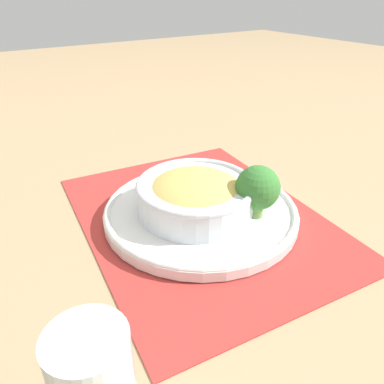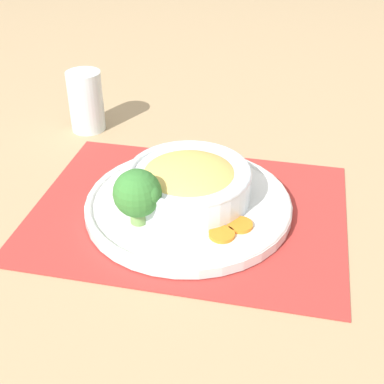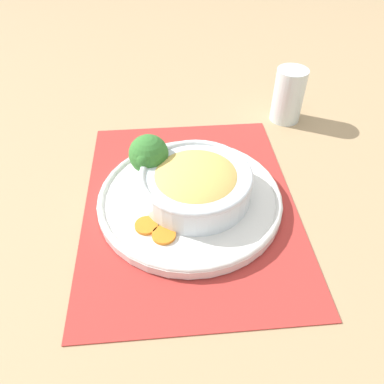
# 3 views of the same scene
# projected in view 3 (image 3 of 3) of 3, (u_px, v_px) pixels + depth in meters

# --- Properties ---
(ground_plane) EXTENTS (4.00, 4.00, 0.00)m
(ground_plane) POSITION_uv_depth(u_px,v_px,m) (190.00, 204.00, 0.66)
(ground_plane) COLOR tan
(placemat) EXTENTS (0.52, 0.41, 0.00)m
(placemat) POSITION_uv_depth(u_px,v_px,m) (190.00, 203.00, 0.66)
(placemat) COLOR #B2332D
(placemat) RESTS_ON ground_plane
(plate) EXTENTS (0.32, 0.32, 0.02)m
(plate) POSITION_uv_depth(u_px,v_px,m) (190.00, 198.00, 0.65)
(plate) COLOR white
(plate) RESTS_ON placemat
(bowl) EXTENTS (0.19, 0.19, 0.06)m
(bowl) POSITION_uv_depth(u_px,v_px,m) (196.00, 182.00, 0.63)
(bowl) COLOR silver
(bowl) RESTS_ON plate
(broccoli_floret) EXTENTS (0.07, 0.07, 0.08)m
(broccoli_floret) POSITION_uv_depth(u_px,v_px,m) (149.00, 155.00, 0.65)
(broccoli_floret) COLOR #759E51
(broccoli_floret) RESTS_ON plate
(carrot_slice_near) EXTENTS (0.04, 0.04, 0.01)m
(carrot_slice_near) POSITION_uv_depth(u_px,v_px,m) (146.00, 225.00, 0.59)
(carrot_slice_near) COLOR orange
(carrot_slice_near) RESTS_ON plate
(carrot_slice_middle) EXTENTS (0.04, 0.04, 0.01)m
(carrot_slice_middle) POSITION_uv_depth(u_px,v_px,m) (164.00, 235.00, 0.58)
(carrot_slice_middle) COLOR orange
(carrot_slice_middle) RESTS_ON plate
(water_glass) EXTENTS (0.07, 0.07, 0.12)m
(water_glass) POSITION_uv_depth(u_px,v_px,m) (288.00, 98.00, 0.82)
(water_glass) COLOR silver
(water_glass) RESTS_ON ground_plane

